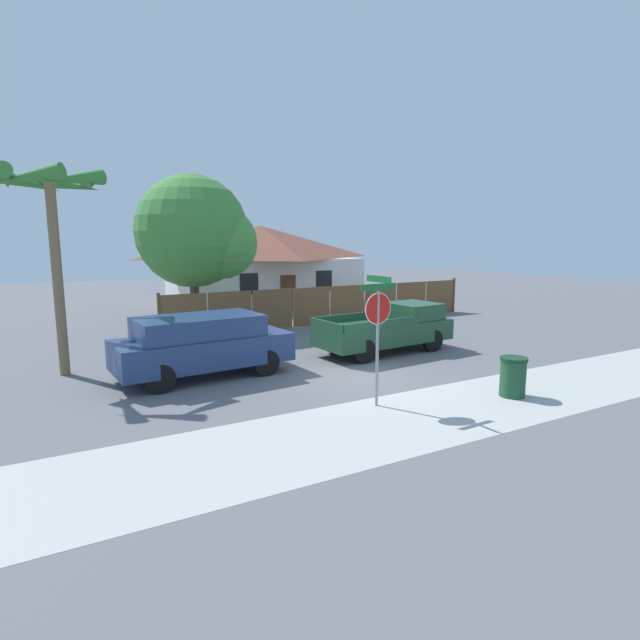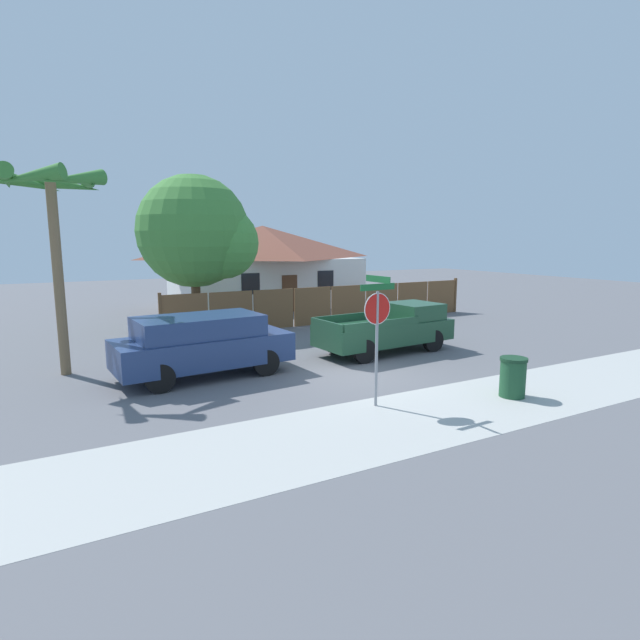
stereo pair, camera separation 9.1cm
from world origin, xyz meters
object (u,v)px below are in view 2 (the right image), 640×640
red_suv (202,343)px  oak_tree (200,234)px  house (263,264)px  trash_bin (513,377)px  palm_tree (52,198)px  orange_pickup (389,329)px  stop_sign (377,319)px

red_suv → oak_tree: bearing=70.0°
house → trash_bin: size_ratio=10.70×
palm_tree → house: bearing=47.2°
palm_tree → trash_bin: size_ratio=5.83×
palm_tree → orange_pickup: palm_tree is taller
house → palm_tree: 16.72m
stop_sign → trash_bin: stop_sign is taller
red_suv → orange_pickup: bearing=-4.3°
orange_pickup → trash_bin: (-0.33, -5.60, -0.32)m
palm_tree → trash_bin: (9.76, -7.74, -4.53)m
palm_tree → red_suv: palm_tree is taller
red_suv → stop_sign: 5.46m
orange_pickup → stop_sign: size_ratio=1.64×
house → trash_bin: house is taller
oak_tree → stop_sign: (0.69, -12.33, -2.04)m
oak_tree → trash_bin: size_ratio=6.65×
oak_tree → trash_bin: bearing=-73.0°
oak_tree → orange_pickup: (4.43, -7.80, -3.31)m
house → stop_sign: size_ratio=3.47×
house → stop_sign: house is taller
palm_tree → oak_tree: bearing=45.0°
orange_pickup → trash_bin: orange_pickup is taller
oak_tree → stop_sign: oak_tree is taller
palm_tree → orange_pickup: size_ratio=1.15×
house → stop_sign: bearing=-104.5°
house → trash_bin: 20.02m
red_suv → trash_bin: (6.28, -5.58, -0.47)m
house → trash_bin: bearing=-94.2°
house → red_suv: 16.32m
oak_tree → red_suv: (-2.18, -7.82, -3.16)m
house → red_suv: (-7.74, -14.30, -1.47)m
stop_sign → trash_bin: 3.91m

